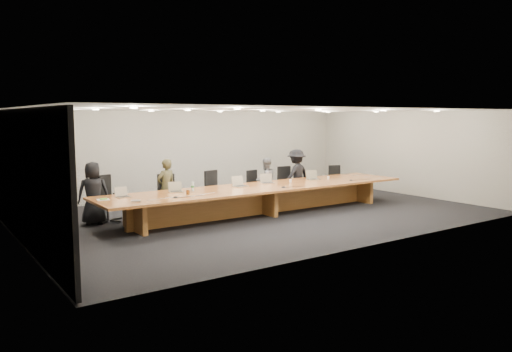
# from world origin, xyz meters

# --- Properties ---
(ground) EXTENTS (12.00, 12.00, 0.00)m
(ground) POSITION_xyz_m (0.00, 0.00, 0.00)
(ground) COLOR black
(ground) RESTS_ON ground
(back_wall) EXTENTS (12.00, 0.02, 2.80)m
(back_wall) POSITION_xyz_m (0.00, 4.00, 1.40)
(back_wall) COLOR beige
(back_wall) RESTS_ON ground
(left_wall_panel) EXTENTS (0.08, 7.84, 2.74)m
(left_wall_panel) POSITION_xyz_m (-5.94, 0.00, 1.37)
(left_wall_panel) COLOR black
(left_wall_panel) RESTS_ON ground
(conference_table) EXTENTS (9.00, 1.80, 0.75)m
(conference_table) POSITION_xyz_m (0.00, 0.00, 0.52)
(conference_table) COLOR brown
(conference_table) RESTS_ON ground
(chair_far_left) EXTENTS (0.72, 0.72, 1.19)m
(chair_far_left) POSITION_xyz_m (-3.78, 1.34, 0.59)
(chair_far_left) COLOR black
(chair_far_left) RESTS_ON ground
(chair_left) EXTENTS (0.69, 0.69, 1.11)m
(chair_left) POSITION_xyz_m (-2.16, 1.32, 0.55)
(chair_left) COLOR black
(chair_left) RESTS_ON ground
(chair_mid_left) EXTENTS (0.70, 0.70, 1.13)m
(chair_mid_left) POSITION_xyz_m (-0.71, 1.22, 0.56)
(chair_mid_left) COLOR black
(chair_mid_left) RESTS_ON ground
(chair_mid_right) EXTENTS (0.64, 0.64, 1.03)m
(chair_mid_right) POSITION_xyz_m (0.76, 1.34, 0.52)
(chair_mid_right) COLOR black
(chair_mid_right) RESTS_ON ground
(chair_right) EXTENTS (0.63, 0.63, 1.09)m
(chair_right) POSITION_xyz_m (1.87, 1.28, 0.54)
(chair_right) COLOR black
(chair_right) RESTS_ON ground
(chair_far_right) EXTENTS (0.64, 0.64, 1.00)m
(chair_far_right) POSITION_xyz_m (4.00, 1.28, 0.50)
(chair_far_right) COLOR black
(chair_far_right) RESTS_ON ground
(person_a) EXTENTS (0.87, 0.70, 1.54)m
(person_a) POSITION_xyz_m (-4.14, 1.28, 0.77)
(person_a) COLOR black
(person_a) RESTS_ON ground
(person_b) EXTENTS (0.62, 0.47, 1.52)m
(person_b) POSITION_xyz_m (-2.26, 1.20, 0.76)
(person_b) COLOR #3A371F
(person_b) RESTS_ON ground
(person_c) EXTENTS (0.69, 0.55, 1.40)m
(person_c) POSITION_xyz_m (0.98, 1.20, 0.70)
(person_c) COLOR slate
(person_c) RESTS_ON ground
(person_d) EXTENTS (1.14, 0.80, 1.61)m
(person_d) POSITION_xyz_m (2.12, 1.14, 0.80)
(person_d) COLOR black
(person_d) RESTS_ON ground
(laptop_a) EXTENTS (0.34, 0.26, 0.25)m
(laptop_a) POSITION_xyz_m (-3.73, 0.34, 0.87)
(laptop_a) COLOR tan
(laptop_a) RESTS_ON conference_table
(laptop_b) EXTENTS (0.38, 0.31, 0.26)m
(laptop_b) POSITION_xyz_m (-2.37, 0.38, 0.88)
(laptop_b) COLOR tan
(laptop_b) RESTS_ON conference_table
(laptop_c) EXTENTS (0.40, 0.31, 0.29)m
(laptop_c) POSITION_xyz_m (-0.52, 0.27, 0.90)
(laptop_c) COLOR beige
(laptop_c) RESTS_ON conference_table
(laptop_d) EXTENTS (0.41, 0.35, 0.28)m
(laptop_d) POSITION_xyz_m (0.48, 0.42, 0.89)
(laptop_d) COLOR tan
(laptop_d) RESTS_ON conference_table
(laptop_e) EXTENTS (0.41, 0.33, 0.29)m
(laptop_e) POSITION_xyz_m (2.07, 0.28, 0.90)
(laptop_e) COLOR tan
(laptop_e) RESTS_ON conference_table
(water_bottle) EXTENTS (0.09, 0.09, 0.23)m
(water_bottle) POSITION_xyz_m (-1.94, 0.31, 0.86)
(water_bottle) COLOR silver
(water_bottle) RESTS_ON conference_table
(amber_mug) EXTENTS (0.11, 0.11, 0.11)m
(amber_mug) POSITION_xyz_m (-2.29, -0.11, 0.80)
(amber_mug) COLOR brown
(amber_mug) RESTS_ON conference_table
(paper_cup_near) EXTENTS (0.08, 0.08, 0.09)m
(paper_cup_near) POSITION_xyz_m (1.12, 0.19, 0.79)
(paper_cup_near) COLOR white
(paper_cup_near) RESTS_ON conference_table
(paper_cup_far) EXTENTS (0.09, 0.09, 0.08)m
(paper_cup_far) POSITION_xyz_m (2.53, 0.14, 0.79)
(paper_cup_far) COLOR white
(paper_cup_far) RESTS_ON conference_table
(notepad) EXTENTS (0.30, 0.25, 0.02)m
(notepad) POSITION_xyz_m (-4.24, 0.23, 0.76)
(notepad) COLOR silver
(notepad) RESTS_ON conference_table
(lime_gadget) EXTENTS (0.15, 0.09, 0.02)m
(lime_gadget) POSITION_xyz_m (-4.23, 0.21, 0.78)
(lime_gadget) COLOR #5DB32F
(lime_gadget) RESTS_ON notepad
(av_box) EXTENTS (0.25, 0.22, 0.03)m
(av_box) POSITION_xyz_m (-3.72, -0.41, 0.77)
(av_box) COLOR #A3A3A8
(av_box) RESTS_ON conference_table
(mic_left) EXTENTS (0.15, 0.15, 0.03)m
(mic_left) POSITION_xyz_m (-2.76, -0.41, 0.77)
(mic_left) COLOR black
(mic_left) RESTS_ON conference_table
(mic_center) EXTENTS (0.15, 0.15, 0.03)m
(mic_center) POSITION_xyz_m (0.31, -0.53, 0.77)
(mic_center) COLOR black
(mic_center) RESTS_ON conference_table
(mic_right) EXTENTS (0.14, 0.14, 0.03)m
(mic_right) POSITION_xyz_m (2.84, -0.50, 0.77)
(mic_right) COLOR black
(mic_right) RESTS_ON conference_table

